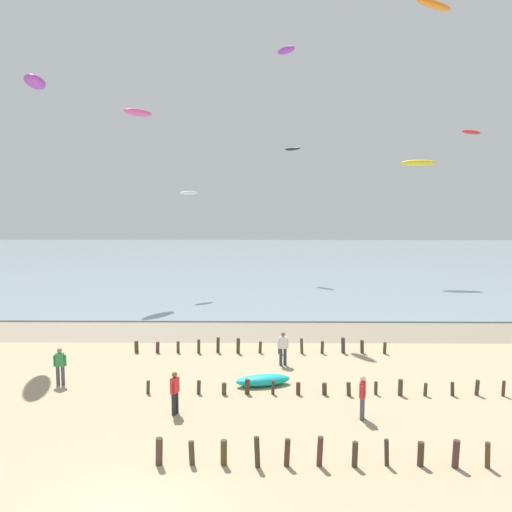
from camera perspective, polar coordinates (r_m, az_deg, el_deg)
name	(u,v)px	position (r m, az deg, el deg)	size (l,w,h in m)	color
wet_sand_strip	(203,332)	(35.08, -5.53, -7.85)	(120.00, 5.20, 0.01)	gray
sea	(234,261)	(72.02, -2.34, -0.54)	(160.00, 70.00, 0.10)	#7F939E
groyne_near	(384,453)	(18.81, 13.18, -19.33)	(14.78, 0.36, 1.01)	#49342A
groyne_mid	(348,388)	(24.55, 9.52, -13.41)	(17.58, 0.34, 0.71)	#4B3925
groyne_far	(260,347)	(30.26, 0.46, -9.40)	(13.76, 0.37, 0.86)	#403D26
person_nearest_camera	(60,365)	(26.74, -19.72, -10.64)	(0.56, 0.27, 1.71)	#4C4C56
person_by_waterline	(363,396)	(21.98, 11.02, -14.09)	(0.31, 0.55, 1.71)	#4C4C56
person_left_flank	(175,392)	(22.27, -8.44, -13.77)	(0.34, 0.54, 1.71)	#232328
person_right_flank	(283,348)	(28.05, 2.83, -9.49)	(0.56, 0.30, 1.71)	#383842
grounded_kite	(263,380)	(25.35, 0.74, -12.79)	(2.49, 0.90, 0.50)	#19B2B7
kite_aloft_0	(286,50)	(40.33, 3.15, 20.59)	(1.96, 0.63, 0.31)	purple
kite_aloft_1	(189,193)	(47.89, -7.00, 6.53)	(1.81, 0.58, 0.29)	white
kite_aloft_3	(434,4)	(38.18, 18.00, 23.64)	(3.14, 1.01, 0.50)	orange
kite_aloft_6	(418,163)	(57.20, 16.53, 9.28)	(3.52, 1.13, 0.56)	yellow
kite_aloft_10	(293,149)	(57.69, 3.82, 11.06)	(2.14, 0.69, 0.34)	black
kite_aloft_11	(35,82)	(35.46, -22.01, 16.44)	(3.54, 1.13, 0.57)	purple
kite_aloft_12	(471,132)	(60.73, 21.49, 11.91)	(2.88, 0.92, 0.46)	red
kite_aloft_13	(138,113)	(48.63, -12.18, 14.38)	(3.22, 1.03, 0.52)	#E54C99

